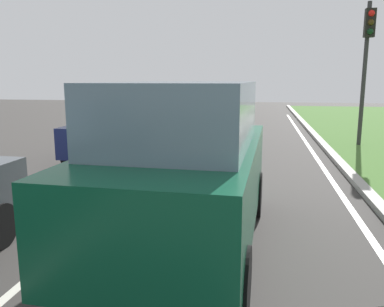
{
  "coord_description": "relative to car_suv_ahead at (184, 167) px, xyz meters",
  "views": [
    {
      "loc": [
        1.95,
        3.81,
        2.32
      ],
      "look_at": [
        0.92,
        9.59,
        1.2
      ],
      "focal_mm": 36.79,
      "sensor_mm": 36.0,
      "label": 1
    }
  ],
  "objects": [
    {
      "name": "ground_plane",
      "position": [
        -0.96,
        5.19,
        -1.17
      ],
      "size": [
        60.0,
        60.0,
        0.0
      ],
      "primitive_type": "plane",
      "color": "#383533"
    },
    {
      "name": "curb_right",
      "position": [
        3.14,
        5.19,
        -1.11
      ],
      "size": [
        0.24,
        48.0,
        0.12
      ],
      "primitive_type": "cube",
      "color": "#9E9B93",
      "rests_on": "ground"
    },
    {
      "name": "car_suv_ahead",
      "position": [
        0.0,
        0.0,
        0.0
      ],
      "size": [
        2.09,
        4.56,
        2.28
      ],
      "rotation": [
        0.0,
        0.0,
        -0.03
      ],
      "color": "#0C472D",
      "rests_on": "ground"
    },
    {
      "name": "traffic_light_near_right",
      "position": [
        4.35,
        9.19,
        2.08
      ],
      "size": [
        0.32,
        0.5,
        4.8
      ],
      "color": "#2D2D2D",
      "rests_on": "ground"
    },
    {
      "name": "car_hatchback_far",
      "position": [
        -3.26,
        5.71,
        -0.28
      ],
      "size": [
        1.74,
        3.71,
        1.78
      ],
      "rotation": [
        0.0,
        0.0,
        0.0
      ],
      "color": "navy",
      "rests_on": "ground"
    },
    {
      "name": "lane_line_right_edge",
      "position": [
        2.64,
        5.19,
        -1.16
      ],
      "size": [
        0.12,
        32.0,
        0.01
      ],
      "primitive_type": "cube",
      "color": "silver",
      "rests_on": "ground"
    },
    {
      "name": "lane_line_center",
      "position": [
        -1.66,
        5.19,
        -1.16
      ],
      "size": [
        0.12,
        32.0,
        0.01
      ],
      "primitive_type": "cube",
      "color": "silver",
      "rests_on": "ground"
    }
  ]
}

